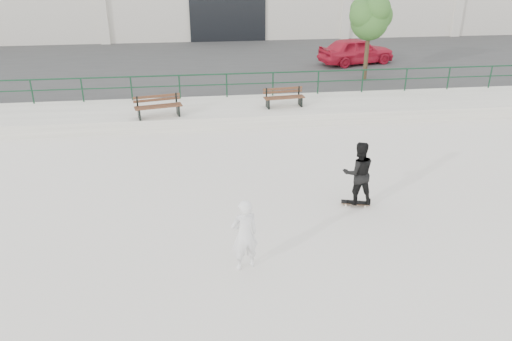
{
  "coord_description": "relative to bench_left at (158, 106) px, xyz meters",
  "views": [
    {
      "loc": [
        -2.3,
        -10.08,
        6.62
      ],
      "look_at": [
        -0.82,
        2.0,
        1.01
      ],
      "focal_mm": 35.0,
      "sensor_mm": 36.0,
      "label": 1
    }
  ],
  "objects": [
    {
      "name": "ground",
      "position": [
        3.78,
        -8.46,
        -0.91
      ],
      "size": [
        120.0,
        120.0,
        0.0
      ],
      "primitive_type": "plane",
      "color": "silver",
      "rests_on": "ground"
    },
    {
      "name": "railing",
      "position": [
        3.78,
        2.34,
        0.34
      ],
      "size": [
        28.0,
        0.06,
        1.03
      ],
      "color": "#163D26",
      "rests_on": "ledge"
    },
    {
      "name": "bench_left",
      "position": [
        0.0,
        0.0,
        0.0
      ],
      "size": [
        1.84,
        0.87,
        0.82
      ],
      "rotation": [
        0.0,
        0.0,
        0.21
      ],
      "color": "#4C281A",
      "rests_on": "ledge"
    },
    {
      "name": "tree",
      "position": [
        9.65,
        4.56,
        2.53
      ],
      "size": [
        2.2,
        1.96,
        3.92
      ],
      "color": "brown",
      "rests_on": "parking_strip"
    },
    {
      "name": "red_car",
      "position": [
        10.21,
        7.91,
        0.3
      ],
      "size": [
        4.43,
        2.67,
        1.41
      ],
      "primitive_type": "imported",
      "rotation": [
        0.0,
        0.0,
        1.83
      ],
      "color": "red",
      "rests_on": "parking_strip"
    },
    {
      "name": "parking_strip",
      "position": [
        3.78,
        9.54,
        -0.66
      ],
      "size": [
        60.0,
        14.0,
        0.5
      ],
      "primitive_type": "cube",
      "color": "#383838",
      "rests_on": "ground"
    },
    {
      "name": "ledge",
      "position": [
        3.78,
        1.04,
        -0.66
      ],
      "size": [
        30.0,
        3.0,
        0.5
      ],
      "primitive_type": "cube",
      "color": "beige",
      "rests_on": "ground"
    },
    {
      "name": "skateboard",
      "position": [
        5.67,
        -6.89,
        -0.83
      ],
      "size": [
        0.8,
        0.4,
        0.09
      ],
      "rotation": [
        0.0,
        0.0,
        -0.28
      ],
      "color": "black",
      "rests_on": "ground"
    },
    {
      "name": "bench_right",
      "position": [
        4.97,
        0.7,
        -0.03
      ],
      "size": [
        1.68,
        0.64,
        0.76
      ],
      "rotation": [
        0.0,
        0.0,
        0.11
      ],
      "color": "#4C281A",
      "rests_on": "ledge"
    },
    {
      "name": "seated_skater",
      "position": [
        2.35,
        -9.38,
        -0.06
      ],
      "size": [
        0.7,
        0.56,
        1.68
      ],
      "primitive_type": "imported",
      "rotation": [
        0.0,
        0.0,
        3.42
      ],
      "color": "white",
      "rests_on": "ground"
    },
    {
      "name": "standing_skater",
      "position": [
        5.67,
        -6.89,
        0.07
      ],
      "size": [
        0.87,
        0.68,
        1.77
      ],
      "primitive_type": "imported",
      "rotation": [
        0.0,
        0.0,
        3.13
      ],
      "color": "black",
      "rests_on": "skateboard"
    }
  ]
}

